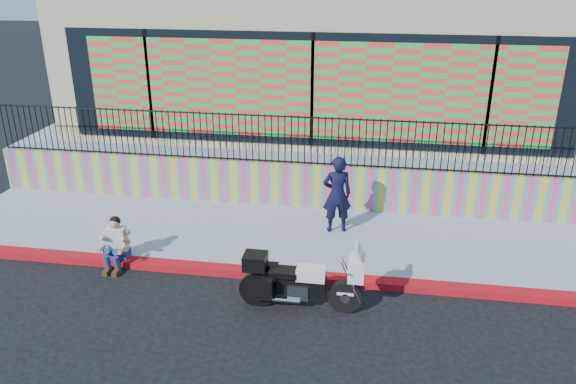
# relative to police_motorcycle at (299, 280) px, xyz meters

# --- Properties ---
(ground) EXTENTS (90.00, 90.00, 0.00)m
(ground) POSITION_rel_police_motorcycle_xyz_m (-0.40, 0.93, -0.57)
(ground) COLOR black
(ground) RESTS_ON ground
(red_curb) EXTENTS (16.00, 0.30, 0.15)m
(red_curb) POSITION_rel_police_motorcycle_xyz_m (-0.40, 0.93, -0.50)
(red_curb) COLOR #AC0C10
(red_curb) RESTS_ON ground
(sidewalk) EXTENTS (16.00, 3.00, 0.15)m
(sidewalk) POSITION_rel_police_motorcycle_xyz_m (-0.40, 2.58, -0.50)
(sidewalk) COLOR gray
(sidewalk) RESTS_ON ground
(mural_wall) EXTENTS (16.00, 0.20, 1.10)m
(mural_wall) POSITION_rel_police_motorcycle_xyz_m (-0.40, 4.18, 0.13)
(mural_wall) COLOR #E73C6E
(mural_wall) RESTS_ON sidewalk
(metal_fence) EXTENTS (15.80, 0.04, 1.20)m
(metal_fence) POSITION_rel_police_motorcycle_xyz_m (-0.40, 4.18, 1.28)
(metal_fence) COLOR black
(metal_fence) RESTS_ON mural_wall
(elevated_platform) EXTENTS (16.00, 10.00, 1.25)m
(elevated_platform) POSITION_rel_police_motorcycle_xyz_m (-0.40, 9.28, 0.05)
(elevated_platform) COLOR gray
(elevated_platform) RESTS_ON ground
(storefront_building) EXTENTS (14.00, 8.06, 4.00)m
(storefront_building) POSITION_rel_police_motorcycle_xyz_m (-0.40, 9.06, 2.68)
(storefront_building) COLOR tan
(storefront_building) RESTS_ON elevated_platform
(police_motorcycle) EXTENTS (2.19, 0.72, 1.36)m
(police_motorcycle) POSITION_rel_police_motorcycle_xyz_m (0.00, 0.00, 0.00)
(police_motorcycle) COLOR black
(police_motorcycle) RESTS_ON ground
(police_officer) EXTENTS (0.73, 0.57, 1.77)m
(police_officer) POSITION_rel_police_motorcycle_xyz_m (0.44, 2.92, 0.47)
(police_officer) COLOR black
(police_officer) RESTS_ON sidewalk
(seated_man) EXTENTS (0.54, 0.71, 1.06)m
(seated_man) POSITION_rel_police_motorcycle_xyz_m (-3.87, 0.82, -0.12)
(seated_man) COLOR navy
(seated_man) RESTS_ON ground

